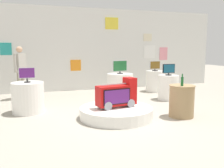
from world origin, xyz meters
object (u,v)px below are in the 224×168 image
(main_display_pedestal, at_px, (116,113))
(bottle_on_side_table, at_px, (182,81))
(novelty_firetruck_tv, at_px, (117,96))
(tv_on_left_rear, at_px, (155,66))
(tv_on_right_rear, at_px, (169,69))
(side_table_round, at_px, (182,101))
(display_pedestal_center_rear, at_px, (28,98))
(shopper_browsing_near_truck, at_px, (20,68))
(tv_on_center_rear, at_px, (27,74))
(display_pedestal_far_right, at_px, (120,85))
(tv_on_far_right, at_px, (120,67))
(display_pedestal_right_rear, at_px, (168,87))
(display_pedestal_left_rear, at_px, (155,81))

(main_display_pedestal, bearing_deg, bottle_on_side_table, -19.84)
(main_display_pedestal, relative_size, novelty_firetruck_tv, 1.75)
(tv_on_left_rear, height_order, tv_on_right_rear, tv_on_left_rear)
(side_table_round, height_order, bottle_on_side_table, bottle_on_side_table)
(main_display_pedestal, xyz_separation_m, display_pedestal_center_rear, (-1.99, 1.23, 0.27))
(novelty_firetruck_tv, xyz_separation_m, shopper_browsing_near_truck, (-2.19, 3.18, 0.46))
(tv_on_center_rear, distance_m, shopper_browsing_near_truck, 1.97)
(display_pedestal_far_right, height_order, tv_on_far_right, tv_on_far_right)
(tv_on_far_right, relative_size, bottle_on_side_table, 2.04)
(bottle_on_side_table, bearing_deg, tv_on_right_rear, 66.31)
(tv_on_right_rear, bearing_deg, tv_on_far_right, 143.78)
(novelty_firetruck_tv, distance_m, display_pedestal_right_rear, 2.77)
(main_display_pedestal, relative_size, tv_on_right_rear, 4.24)
(display_pedestal_center_rear, xyz_separation_m, display_pedestal_far_right, (3.02, 1.23, 0.00))
(display_pedestal_right_rear, height_order, display_pedestal_far_right, same)
(novelty_firetruck_tv, height_order, tv_on_right_rear, tv_on_right_rear)
(display_pedestal_center_rear, height_order, tv_on_center_rear, tv_on_center_rear)
(display_pedestal_right_rear, xyz_separation_m, shopper_browsing_near_truck, (-4.52, 1.69, 0.61))
(shopper_browsing_near_truck, bearing_deg, display_pedestal_right_rear, -20.50)
(display_pedestal_right_rear, height_order, shopper_browsing_near_truck, shopper_browsing_near_truck)
(main_display_pedestal, bearing_deg, display_pedestal_center_rear, 148.31)
(main_display_pedestal, xyz_separation_m, tv_on_right_rear, (2.34, 1.49, 0.85))
(main_display_pedestal, height_order, shopper_browsing_near_truck, shopper_browsing_near_truck)
(tv_on_left_rear, bearing_deg, shopper_browsing_near_truck, 177.78)
(novelty_firetruck_tv, bearing_deg, tv_on_far_right, 67.56)
(display_pedestal_far_right, xyz_separation_m, bottle_on_side_table, (0.43, -2.98, 0.50))
(tv_on_right_rear, bearing_deg, bottle_on_side_table, -113.69)
(novelty_firetruck_tv, xyz_separation_m, tv_on_left_rear, (2.65, 2.99, 0.44))
(main_display_pedestal, distance_m, bottle_on_side_table, 1.73)
(display_pedestal_far_right, bearing_deg, main_display_pedestal, -112.85)
(tv_on_left_rear, bearing_deg, side_table_round, -108.33)
(display_pedestal_far_right, bearing_deg, tv_on_right_rear, -36.36)
(tv_on_right_rear, distance_m, side_table_round, 2.15)
(main_display_pedestal, bearing_deg, side_table_round, -15.27)
(display_pedestal_right_rear, distance_m, tv_on_right_rear, 0.59)
(main_display_pedestal, distance_m, shopper_browsing_near_truck, 3.95)
(display_pedestal_left_rear, distance_m, tv_on_left_rear, 0.59)
(display_pedestal_left_rear, height_order, display_pedestal_far_right, same)
(display_pedestal_far_right, bearing_deg, novelty_firetruck_tv, -112.43)
(novelty_firetruck_tv, bearing_deg, bottle_on_side_table, -19.96)
(main_display_pedestal, xyz_separation_m, display_pedestal_far_right, (1.03, 2.45, 0.27))
(display_pedestal_left_rear, height_order, tv_on_left_rear, tv_on_left_rear)
(tv_on_left_rear, height_order, shopper_browsing_near_truck, shopper_browsing_near_truck)
(main_display_pedestal, distance_m, side_table_round, 1.62)
(tv_on_right_rear, xyz_separation_m, tv_on_far_right, (-1.31, 0.96, 0.06))
(tv_on_right_rear, relative_size, tv_on_far_right, 0.70)
(tv_on_right_rear, height_order, side_table_round, tv_on_right_rear)
(tv_on_right_rear, relative_size, shopper_browsing_near_truck, 0.24)
(shopper_browsing_near_truck, bearing_deg, tv_on_far_right, -12.86)
(display_pedestal_center_rear, relative_size, tv_on_far_right, 1.39)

